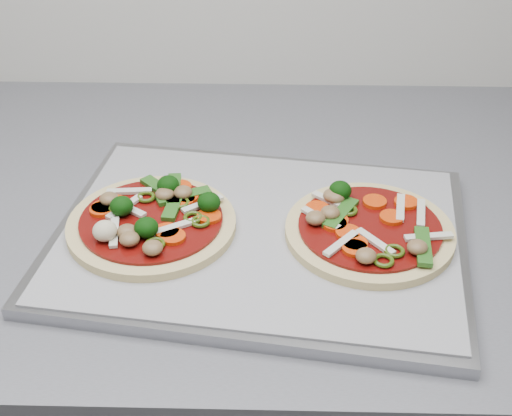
{
  "coord_description": "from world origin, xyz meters",
  "views": [
    {
      "loc": [
        -0.67,
        0.63,
        1.35
      ],
      "look_at": [
        -0.68,
        1.24,
        0.93
      ],
      "focal_mm": 50.0,
      "sensor_mm": 36.0,
      "label": 1
    }
  ],
  "objects": [
    {
      "name": "baking_tray",
      "position": [
        -0.68,
        1.22,
        0.91
      ],
      "size": [
        0.46,
        0.37,
        0.01
      ],
      "primitive_type": "cube",
      "rotation": [
        0.0,
        0.0,
        -0.15
      ],
      "color": "gray",
      "rests_on": "countertop"
    },
    {
      "name": "pizza_left",
      "position": [
        -0.79,
        1.22,
        0.93
      ],
      "size": [
        0.18,
        0.18,
        0.03
      ],
      "rotation": [
        0.0,
        0.0,
        -0.03
      ],
      "color": "#E0C586",
      "rests_on": "parchment"
    },
    {
      "name": "parchment",
      "position": [
        -0.68,
        1.22,
        0.91
      ],
      "size": [
        0.43,
        0.34,
        0.0
      ],
      "primitive_type": "cube",
      "rotation": [
        0.0,
        0.0,
        -0.13
      ],
      "color": "#94949A",
      "rests_on": "baking_tray"
    },
    {
      "name": "pizza_right",
      "position": [
        -0.57,
        1.21,
        0.92
      ],
      "size": [
        0.22,
        0.22,
        0.03
      ],
      "rotation": [
        0.0,
        0.0,
        -0.4
      ],
      "color": "#E0C586",
      "rests_on": "parchment"
    }
  ]
}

